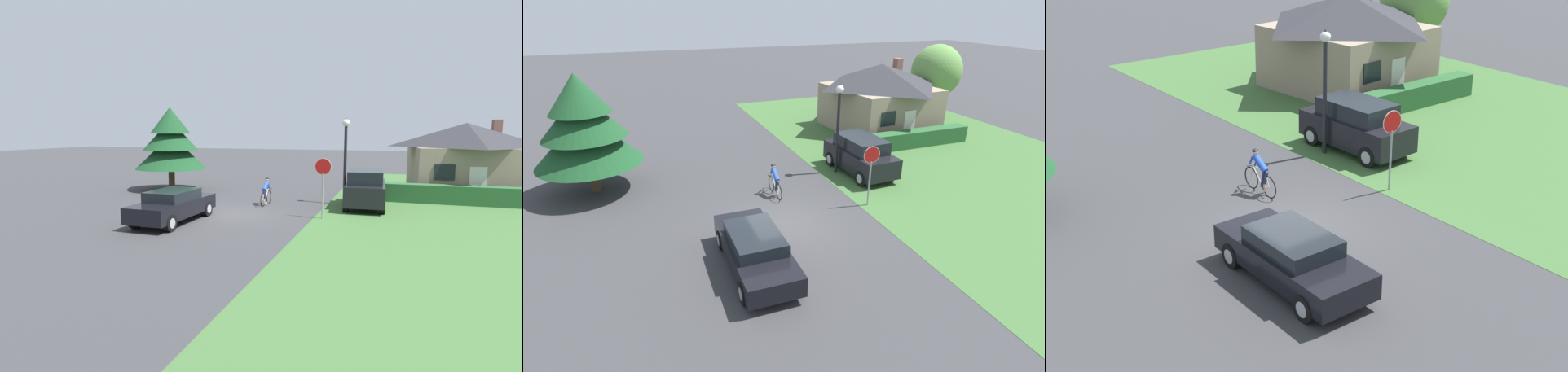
{
  "view_description": "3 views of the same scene",
  "coord_description": "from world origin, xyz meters",
  "views": [
    {
      "loc": [
        7.5,
        -17.7,
        3.96
      ],
      "look_at": [
        1.15,
        1.08,
        1.29
      ],
      "focal_mm": 28.0,
      "sensor_mm": 36.0,
      "label": 1
    },
    {
      "loc": [
        -5.01,
        -13.44,
        8.32
      ],
      "look_at": [
        0.39,
        0.62,
        1.49
      ],
      "focal_mm": 28.0,
      "sensor_mm": 36.0,
      "label": 2
    },
    {
      "loc": [
        -11.55,
        -15.32,
        9.83
      ],
      "look_at": [
        0.31,
        -0.24,
        1.45
      ],
      "focal_mm": 50.0,
      "sensor_mm": 36.0,
      "label": 3
    }
  ],
  "objects": [
    {
      "name": "ground_plane",
      "position": [
        0.0,
        0.0,
        0.0
      ],
      "size": [
        140.0,
        140.0,
        0.0
      ],
      "primitive_type": "plane",
      "color": "#38383A"
    },
    {
      "name": "sedan_left_lane",
      "position": [
        -1.78,
        -2.29,
        0.73
      ],
      "size": [
        1.95,
        4.77,
        1.42
      ],
      "rotation": [
        0.0,
        0.0,
        1.56
      ],
      "color": "black",
      "rests_on": "ground"
    },
    {
      "name": "grass_verge_right",
      "position": [
        11.93,
        4.0,
        0.01
      ],
      "size": [
        16.0,
        36.0,
        0.01
      ],
      "primitive_type": "cube",
      "color": "#3D6633",
      "rests_on": "ground"
    },
    {
      "name": "cyclist",
      "position": [
        0.82,
        2.91,
        0.71
      ],
      "size": [
        0.44,
        1.79,
        1.5
      ],
      "rotation": [
        0.0,
        0.0,
        1.57
      ],
      "color": "black",
      "rests_on": "ground"
    },
    {
      "name": "parked_suv_right",
      "position": [
        5.96,
        3.92,
        0.99
      ],
      "size": [
        2.17,
        4.53,
        1.97
      ],
      "rotation": [
        0.0,
        0.0,
        1.62
      ],
      "color": "black",
      "rests_on": "ground"
    },
    {
      "name": "stop_sign",
      "position": [
        4.33,
        0.43,
        1.98
      ],
      "size": [
        0.76,
        0.07,
        2.78
      ],
      "rotation": [
        0.0,
        0.0,
        3.07
      ],
      "color": "gray",
      "rests_on": "ground"
    },
    {
      "name": "street_lamp",
      "position": [
        4.82,
        4.43,
        3.04
      ],
      "size": [
        0.39,
        0.39,
        4.69
      ],
      "color": "black",
      "rests_on": "ground"
    },
    {
      "name": "cottage_house",
      "position": [
        11.54,
        10.87,
        2.33
      ],
      "size": [
        7.33,
        7.47,
        4.7
      ],
      "rotation": [
        0.0,
        0.0,
        0.08
      ],
      "color": "gray",
      "rests_on": "ground"
    },
    {
      "name": "hedge_row",
      "position": [
        10.81,
        6.47,
        0.52
      ],
      "size": [
        8.73,
        0.9,
        1.04
      ],
      "primitive_type": "cube",
      "color": "#285B2D",
      "rests_on": "ground"
    }
  ]
}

